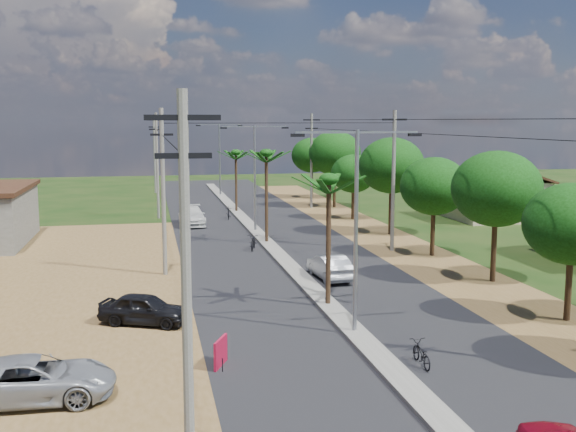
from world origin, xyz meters
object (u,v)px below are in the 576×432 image
object	(u,v)px
car_white_far	(192,217)
moto_rider_east	(421,355)
car_parked_silver	(34,381)
car_parked_dark	(145,310)
roadside_sign	(221,353)
car_silver_mid	(330,267)

from	to	relation	value
car_white_far	moto_rider_east	xyz separation A→B (m)	(5.65, -33.13, -0.30)
car_parked_silver	car_parked_dark	bearing A→B (deg)	-22.84
car_white_far	roadside_sign	distance (m)	31.78
car_silver_mid	car_parked_dark	world-z (taller)	car_silver_mid
car_white_far	car_parked_dark	world-z (taller)	car_white_far
car_parked_silver	roadside_sign	xyz separation A→B (m)	(5.76, 1.75, -0.17)
moto_rider_east	car_parked_silver	bearing A→B (deg)	4.17
car_parked_dark	moto_rider_east	bearing A→B (deg)	-102.86
moto_rider_east	car_parked_dark	bearing A→B (deg)	-33.92
car_parked_dark	roadside_sign	distance (m)	6.00
car_silver_mid	car_parked_silver	bearing A→B (deg)	42.02
car_white_far	car_parked_dark	distance (m)	26.58
car_parked_dark	moto_rider_east	distance (m)	11.48
car_parked_silver	car_silver_mid	bearing A→B (deg)	-42.41
car_white_far	car_parked_silver	distance (m)	34.21
car_parked_silver	roadside_sign	size ratio (longest dim) A/B	4.17
car_silver_mid	car_parked_silver	size ratio (longest dim) A/B	0.82
car_parked_dark	moto_rider_east	size ratio (longest dim) A/B	2.34
roadside_sign	car_white_far	bearing A→B (deg)	112.86
car_white_far	car_parked_silver	bearing A→B (deg)	-101.63
car_white_far	car_parked_dark	xyz separation A→B (m)	(-3.61, -26.33, -0.08)
car_silver_mid	car_white_far	xyz separation A→B (m)	(-5.95, 20.14, 0.06)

